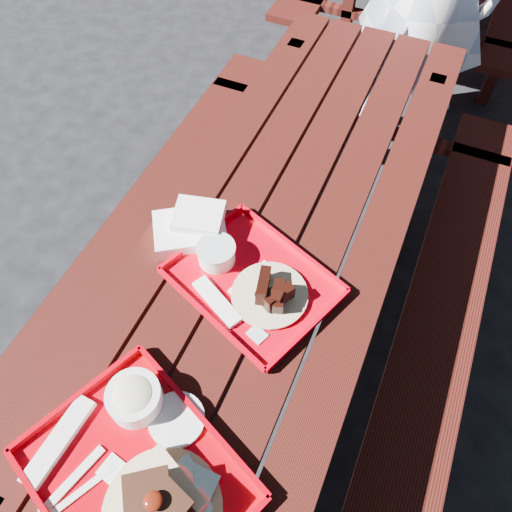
# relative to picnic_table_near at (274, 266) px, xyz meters

# --- Properties ---
(ground) EXTENTS (60.00, 60.00, 0.00)m
(ground) POSITION_rel_picnic_table_near_xyz_m (0.00, 0.00, -0.56)
(ground) COLOR black
(ground) RESTS_ON ground
(picnic_table_near) EXTENTS (1.41, 2.40, 0.75)m
(picnic_table_near) POSITION_rel_picnic_table_near_xyz_m (0.00, 0.00, 0.00)
(picnic_table_near) COLOR #3C100B
(picnic_table_near) RESTS_ON ground
(near_tray) EXTENTS (0.60, 0.55, 0.16)m
(near_tray) POSITION_rel_picnic_table_near_xyz_m (-0.02, -0.75, 0.23)
(near_tray) COLOR #B0000B
(near_tray) RESTS_ON picnic_table_near
(far_tray) EXTENTS (0.53, 0.48, 0.07)m
(far_tray) POSITION_rel_picnic_table_near_xyz_m (0.00, -0.20, 0.21)
(far_tray) COLOR red
(far_tray) RESTS_ON picnic_table_near
(white_cloth) EXTENTS (0.26, 0.25, 0.09)m
(white_cloth) POSITION_rel_picnic_table_near_xyz_m (-0.23, -0.11, 0.23)
(white_cloth) COLOR white
(white_cloth) RESTS_ON picnic_table_near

